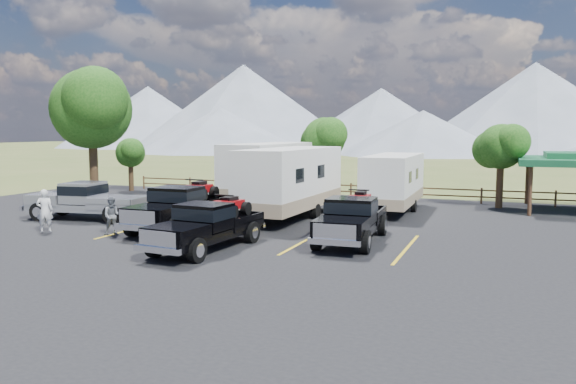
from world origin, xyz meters
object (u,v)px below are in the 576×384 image
(tree_big_nw, at_px, (91,109))
(rig_right, at_px, (352,218))
(trailer_center, at_px, (291,182))
(trailer_left, at_px, (269,172))
(pickup_silver, at_px, (87,200))
(rig_center, at_px, (208,224))
(trailer_right, at_px, (393,182))
(person_a, at_px, (45,211))
(person_b, at_px, (113,216))
(rig_left, at_px, (180,206))

(tree_big_nw, bearing_deg, rig_right, -15.25)
(tree_big_nw, xyz_separation_m, trailer_center, (11.95, 0.19, -3.74))
(trailer_left, distance_m, pickup_silver, 10.54)
(tree_big_nw, distance_m, rig_center, 14.81)
(pickup_silver, bearing_deg, trailer_left, 137.35)
(tree_big_nw, xyz_separation_m, rig_center, (11.74, -7.74, -4.64))
(tree_big_nw, height_order, pickup_silver, tree_big_nw)
(rig_center, height_order, trailer_center, trailer_center)
(tree_big_nw, bearing_deg, trailer_right, 14.68)
(tree_big_nw, distance_m, trailer_left, 10.65)
(rig_center, bearing_deg, person_a, -178.96)
(trailer_right, bearing_deg, person_b, -132.16)
(rig_center, xyz_separation_m, trailer_left, (-2.96, 12.53, 0.96))
(trailer_center, bearing_deg, rig_center, -89.67)
(trailer_left, bearing_deg, person_a, -113.39)
(rig_left, xyz_separation_m, trailer_center, (3.43, 4.68, 0.80))
(tree_big_nw, height_order, trailer_right, tree_big_nw)
(rig_left, distance_m, trailer_right, 11.69)
(rig_right, bearing_deg, person_b, -169.72)
(rig_center, relative_size, person_b, 3.64)
(trailer_left, bearing_deg, rig_center, -76.23)
(person_a, xyz_separation_m, person_b, (3.15, 0.51, -0.12))
(trailer_right, xyz_separation_m, person_b, (-9.64, -10.96, -0.80))
(rig_left, bearing_deg, pickup_silver, 172.55)
(person_a, bearing_deg, rig_center, 144.00)
(tree_big_nw, distance_m, rig_left, 10.64)
(rig_right, relative_size, trailer_left, 0.58)
(trailer_center, bearing_deg, person_b, -125.85)
(pickup_silver, relative_size, person_b, 3.93)
(rig_center, bearing_deg, trailer_right, 74.05)
(rig_left, relative_size, trailer_right, 0.73)
(rig_left, bearing_deg, trailer_left, 87.51)
(rig_left, relative_size, trailer_left, 0.62)
(trailer_center, height_order, trailer_right, trailer_center)
(rig_left, xyz_separation_m, trailer_left, (0.26, 9.27, 0.86))
(rig_right, bearing_deg, trailer_center, 130.56)
(rig_right, bearing_deg, trailer_right, 87.68)
(rig_right, height_order, person_a, rig_right)
(rig_center, height_order, pickup_silver, rig_center)
(person_b, bearing_deg, person_a, 153.33)
(rig_left, distance_m, trailer_center, 5.85)
(pickup_silver, height_order, person_b, pickup_silver)
(tree_big_nw, bearing_deg, pickup_silver, -53.98)
(trailer_center, bearing_deg, tree_big_nw, -177.21)
(tree_big_nw, relative_size, rig_left, 1.23)
(trailer_right, height_order, person_b, trailer_right)
(rig_right, bearing_deg, tree_big_nw, 162.01)
(rig_center, bearing_deg, rig_left, 139.41)
(rig_right, bearing_deg, rig_left, 177.48)
(trailer_center, height_order, person_a, trailer_center)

